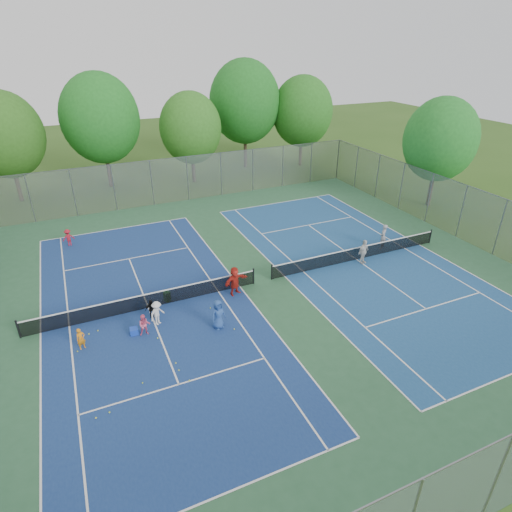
{
  "coord_description": "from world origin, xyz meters",
  "views": [
    {
      "loc": [
        -9.62,
        -20.43,
        13.54
      ],
      "look_at": [
        0.0,
        1.0,
        1.3
      ],
      "focal_mm": 30.0,
      "sensor_mm": 36.0,
      "label": 1
    }
  ],
  "objects": [
    {
      "name": "tree_nl",
      "position": [
        -6.0,
        23.0,
        6.54
      ],
      "size": [
        7.2,
        7.2,
        10.69
      ],
      "color": "#443326",
      "rests_on": "ground"
    },
    {
      "name": "student_f",
      "position": [
        -2.06,
        -0.6,
        0.88
      ],
      "size": [
        1.71,
        1.02,
        1.76
      ],
      "primitive_type": "imported",
      "rotation": [
        0.0,
        0.0,
        0.33
      ],
      "color": "red",
      "rests_on": "ground"
    },
    {
      "name": "ball_hopper",
      "position": [
        -5.86,
        0.25,
        0.31
      ],
      "size": [
        0.39,
        0.39,
        0.62
      ],
      "primitive_type": "cube",
      "rotation": [
        0.0,
        0.0,
        0.27
      ],
      "color": "#248437",
      "rests_on": "ground"
    },
    {
      "name": "tree_side_e",
      "position": [
        19.0,
        6.0,
        5.74
      ],
      "size": [
        6.0,
        6.0,
        9.2
      ],
      "color": "#443326",
      "rests_on": "ground"
    },
    {
      "name": "tennis_ball_7",
      "position": [
        -9.95,
        -6.8,
        0.03
      ],
      "size": [
        0.07,
        0.07,
        0.07
      ],
      "primitive_type": "sphere",
      "color": "#B9D932",
      "rests_on": "ground"
    },
    {
      "name": "teen_court_b",
      "position": [
        7.03,
        -0.55,
        0.84
      ],
      "size": [
        1.07,
        0.69,
        1.69
      ],
      "primitive_type": "imported",
      "rotation": [
        0.0,
        0.0,
        0.31
      ],
      "color": "silver",
      "rests_on": "ground"
    },
    {
      "name": "instructor",
      "position": [
        9.65,
        0.72,
        0.9
      ],
      "size": [
        0.78,
        0.76,
        1.81
      ],
      "primitive_type": "imported",
      "rotation": [
        0.0,
        0.0,
        3.84
      ],
      "color": "gray",
      "rests_on": "ground"
    },
    {
      "name": "tennis_ball_5",
      "position": [
        -3.38,
        -3.78,
        0.03
      ],
      "size": [
        0.07,
        0.07,
        0.07
      ],
      "primitive_type": "sphere",
      "color": "yellow",
      "rests_on": "ground"
    },
    {
      "name": "student_c",
      "position": [
        -6.82,
        -1.67,
        0.68
      ],
      "size": [
        1.02,
        0.89,
        1.37
      ],
      "primitive_type": "imported",
      "rotation": [
        0.0,
        0.0,
        0.54
      ],
      "color": "silver",
      "rests_on": "ground"
    },
    {
      "name": "tree_nw",
      "position": [
        -14.0,
        22.0,
        5.89
      ],
      "size": [
        6.4,
        6.4,
        9.58
      ],
      "color": "#443326",
      "rests_on": "ground"
    },
    {
      "name": "fence_south",
      "position": [
        0.0,
        -16.0,
        2.0
      ],
      "size": [
        32.0,
        0.1,
        4.0
      ],
      "primitive_type": "cube",
      "color": "gray",
      "rests_on": "ground"
    },
    {
      "name": "student_a",
      "position": [
        -10.6,
        -2.14,
        0.57
      ],
      "size": [
        0.49,
        0.4,
        1.15
      ],
      "primitive_type": "imported",
      "rotation": [
        0.0,
        0.0,
        0.33
      ],
      "color": "orange",
      "rests_on": "ground"
    },
    {
      "name": "tree_nc",
      "position": [
        2.0,
        21.0,
        5.39
      ],
      "size": [
        6.0,
        6.0,
        8.85
      ],
      "color": "#443326",
      "rests_on": "ground"
    },
    {
      "name": "tennis_ball_0",
      "position": [
        -3.88,
        -1.47,
        0.03
      ],
      "size": [
        0.07,
        0.07,
        0.07
      ],
      "primitive_type": "sphere",
      "color": "#ABC52D",
      "rests_on": "ground"
    },
    {
      "name": "court_pad",
      "position": [
        0.0,
        0.0,
        0.01
      ],
      "size": [
        32.0,
        32.0,
        0.01
      ],
      "primitive_type": "cube",
      "color": "#295736",
      "rests_on": "ground"
    },
    {
      "name": "tennis_ball_8",
      "position": [
        -9.8,
        -1.04,
        0.03
      ],
      "size": [
        0.07,
        0.07,
        0.07
      ],
      "primitive_type": "sphere",
      "color": "gold",
      "rests_on": "ground"
    },
    {
      "name": "tennis_ball_6",
      "position": [
        -10.48,
        -6.87,
        0.03
      ],
      "size": [
        0.07,
        0.07,
        0.07
      ],
      "primitive_type": "sphere",
      "color": "#F4F539",
      "rests_on": "ground"
    },
    {
      "name": "tennis_ball_10",
      "position": [
        -10.87,
        -2.33,
        0.03
      ],
      "size": [
        0.07,
        0.07,
        0.07
      ],
      "primitive_type": "sphere",
      "color": "#B0C42D",
      "rests_on": "ground"
    },
    {
      "name": "tree_nr",
      "position": [
        9.0,
        24.0,
        7.04
      ],
      "size": [
        7.6,
        7.6,
        11.42
      ],
      "color": "#443326",
      "rests_on": "ground"
    },
    {
      "name": "tree_ne",
      "position": [
        15.0,
        22.0,
        5.97
      ],
      "size": [
        6.6,
        6.6,
        9.77
      ],
      "color": "#443326",
      "rests_on": "ground"
    },
    {
      "name": "tennis_ball_3",
      "position": [
        -6.52,
        -6.39,
        0.03
      ],
      "size": [
        0.07,
        0.07,
        0.07
      ],
      "primitive_type": "sphere",
      "color": "#A7CA2F",
      "rests_on": "ground"
    },
    {
      "name": "court_left",
      "position": [
        -7.0,
        0.0,
        0.02
      ],
      "size": [
        10.97,
        23.77,
        0.01
      ],
      "primitive_type": "cube",
      "color": "navy",
      "rests_on": "court_pad"
    },
    {
      "name": "ball_crate",
      "position": [
        -8.12,
        -2.01,
        0.17
      ],
      "size": [
        0.43,
        0.43,
        0.34
      ],
      "primitive_type": "cube",
      "rotation": [
        0.0,
        0.0,
        -0.08
      ],
      "color": "#193EBC",
      "rests_on": "ground"
    },
    {
      "name": "tennis_ball_11",
      "position": [
        -7.14,
        -2.9,
        0.03
      ],
      "size": [
        0.07,
        0.07,
        0.07
      ],
      "primitive_type": "sphere",
      "color": "#D9EA36",
      "rests_on": "ground"
    },
    {
      "name": "fence_north",
      "position": [
        0.0,
        16.0,
        2.0
      ],
      "size": [
        32.0,
        0.1,
        4.0
      ],
      "primitive_type": "cube",
      "color": "gray",
      "rests_on": "ground"
    },
    {
      "name": "student_b",
      "position": [
        -7.61,
        -2.31,
        0.6
      ],
      "size": [
        0.64,
        0.54,
        1.19
      ],
      "primitive_type": "imported",
      "rotation": [
        0.0,
        0.0,
        -0.16
      ],
      "color": "#E95A80",
      "rests_on": "ground"
    },
    {
      "name": "tennis_ball_9",
      "position": [
        -6.77,
        -5.58,
        0.03
      ],
      "size": [
        0.07,
        0.07,
        0.07
      ],
      "primitive_type": "sphere",
      "color": "#B9DA32",
      "rests_on": "ground"
    },
    {
      "name": "student_e",
      "position": [
        -4.03,
        -3.26,
        0.82
      ],
      "size": [
        0.93,
        0.77,
        1.65
      ],
      "primitive_type": "imported",
      "rotation": [
        0.0,
        0.0,
        0.35
      ],
      "color": "#284C93",
      "rests_on": "ground"
    },
    {
      "name": "court_right",
      "position": [
        7.0,
        0.0,
        0.02
      ],
      "size": [
        10.97,
        23.77,
        0.01
      ],
      "primitive_type": "cube",
      "color": "navy",
      "rests_on": "court_pad"
    },
    {
      "name": "net_right",
      "position": [
        7.0,
        0.0,
        0.46
      ],
      "size": [
        12.87,
        0.1,
        0.91
      ],
      "primitive_type": "cube",
      "color": "black",
      "rests_on": "ground"
    },
    {
      "name": "net_left",
      "position": [
        -7.0,
        0.0,
        0.46
      ],
      "size": [
        12.87,
        0.1,
        0.91
      ],
      "primitive_type": "cube",
      "color": "black",
      "rests_on": "ground"
    },
    {
      "name": "tennis_ball_1",
      "position": [
        -6.77,
        -5.05,
        0.03
      ],
      "size": [
        0.07,
        0.07,
        0.07
      ],
      "primitive_type": "sphere",
      "color": "yellow",
      "rests_on": "ground"
    },
    {
      "name": "tennis_ball_2",
      "position": [
        -8.42,
        -5.7,
        0.03
      ],
      "size": [
        0.07,
        0.07,
        0.07
      ],
      "primitive_type": "sphere",
      "color": "#A0C12D",
      "rests_on": "ground"
    },
    {
      "name": "student_d",
      "position": [
        -6.99,
        -0.96,
        0.56
      ],
      "size": [
        0.7,
        0.39,
        1.12
      ],
      "primitive_type": "imported",
      "rotation": [
        0.0,
        0.0,
        0.19
      ],
      "color": "black",
      "rests_on": "ground"
    },
    {
      "name": "child_far_baseline",
      "position": [
        -10.53,
        10.27,
        0.63
      ],
      "size": [
        0.87,
        0.58,
        1.25
      ],
      "primitive_type": "imported",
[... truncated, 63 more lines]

